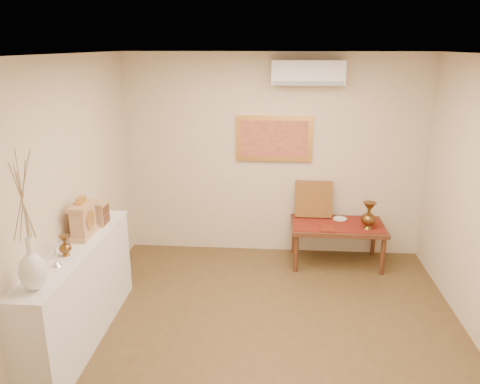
# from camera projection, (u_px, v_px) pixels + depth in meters

# --- Properties ---
(floor) EXTENTS (4.50, 4.50, 0.00)m
(floor) POSITION_uv_depth(u_px,v_px,m) (269.00, 346.00, 4.51)
(floor) COLOR brown
(floor) RESTS_ON ground
(ceiling) EXTENTS (4.50, 4.50, 0.00)m
(ceiling) POSITION_uv_depth(u_px,v_px,m) (275.00, 55.00, 3.70)
(ceiling) COLOR silver
(ceiling) RESTS_ON ground
(wall_back) EXTENTS (4.00, 0.02, 2.70)m
(wall_back) POSITION_uv_depth(u_px,v_px,m) (274.00, 157.00, 6.25)
(wall_back) COLOR beige
(wall_back) RESTS_ON ground
(wall_left) EXTENTS (0.02, 4.50, 2.70)m
(wall_left) POSITION_uv_depth(u_px,v_px,m) (52.00, 209.00, 4.25)
(wall_left) COLOR beige
(wall_left) RESTS_ON ground
(white_vase) EXTENTS (0.21, 0.21, 1.10)m
(white_vase) POSITION_uv_depth(u_px,v_px,m) (26.00, 223.00, 3.44)
(white_vase) COLOR white
(white_vase) RESTS_ON display_ledge
(candlestick) EXTENTS (0.09, 0.09, 0.19)m
(candlestick) POSITION_uv_depth(u_px,v_px,m) (55.00, 256.00, 3.95)
(candlestick) COLOR silver
(candlestick) RESTS_ON display_ledge
(brass_urn_small) EXTENTS (0.11, 0.11, 0.24)m
(brass_urn_small) POSITION_uv_depth(u_px,v_px,m) (65.00, 243.00, 4.14)
(brass_urn_small) COLOR brown
(brass_urn_small) RESTS_ON display_ledge
(table_cloth) EXTENTS (1.14, 0.59, 0.01)m
(table_cloth) POSITION_uv_depth(u_px,v_px,m) (338.00, 224.00, 6.07)
(table_cloth) COLOR maroon
(table_cloth) RESTS_ON low_table
(brass_urn_tall) EXTENTS (0.19, 0.19, 0.42)m
(brass_urn_tall) POSITION_uv_depth(u_px,v_px,m) (369.00, 213.00, 5.85)
(brass_urn_tall) COLOR brown
(brass_urn_tall) RESTS_ON table_cloth
(plate) EXTENTS (0.18, 0.18, 0.01)m
(plate) POSITION_uv_depth(u_px,v_px,m) (340.00, 219.00, 6.23)
(plate) COLOR white
(plate) RESTS_ON table_cloth
(menu) EXTENTS (0.20, 0.26, 0.01)m
(menu) POSITION_uv_depth(u_px,v_px,m) (327.00, 228.00, 5.92)
(menu) COLOR maroon
(menu) RESTS_ON table_cloth
(cushion) EXTENTS (0.49, 0.20, 0.50)m
(cushion) POSITION_uv_depth(u_px,v_px,m) (314.00, 199.00, 6.27)
(cushion) COLOR #5E2212
(cushion) RESTS_ON table_cloth
(display_ledge) EXTENTS (0.37, 2.02, 0.98)m
(display_ledge) POSITION_uv_depth(u_px,v_px,m) (80.00, 294.00, 4.50)
(display_ledge) COLOR silver
(display_ledge) RESTS_ON floor
(mantel_clock) EXTENTS (0.17, 0.36, 0.41)m
(mantel_clock) POSITION_uv_depth(u_px,v_px,m) (83.00, 220.00, 4.54)
(mantel_clock) COLOR tan
(mantel_clock) RESTS_ON display_ledge
(wooden_chest) EXTENTS (0.16, 0.21, 0.24)m
(wooden_chest) POSITION_uv_depth(u_px,v_px,m) (99.00, 213.00, 4.87)
(wooden_chest) COLOR tan
(wooden_chest) RESTS_ON display_ledge
(low_table) EXTENTS (1.20, 0.70, 0.55)m
(low_table) POSITION_uv_depth(u_px,v_px,m) (337.00, 229.00, 6.09)
(low_table) COLOR #532B19
(low_table) RESTS_ON floor
(painting) EXTENTS (1.00, 0.06, 0.60)m
(painting) POSITION_uv_depth(u_px,v_px,m) (274.00, 139.00, 6.14)
(painting) COLOR gold
(painting) RESTS_ON wall_back
(ac_unit) EXTENTS (0.90, 0.25, 0.30)m
(ac_unit) POSITION_uv_depth(u_px,v_px,m) (308.00, 73.00, 5.76)
(ac_unit) COLOR silver
(ac_unit) RESTS_ON wall_back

